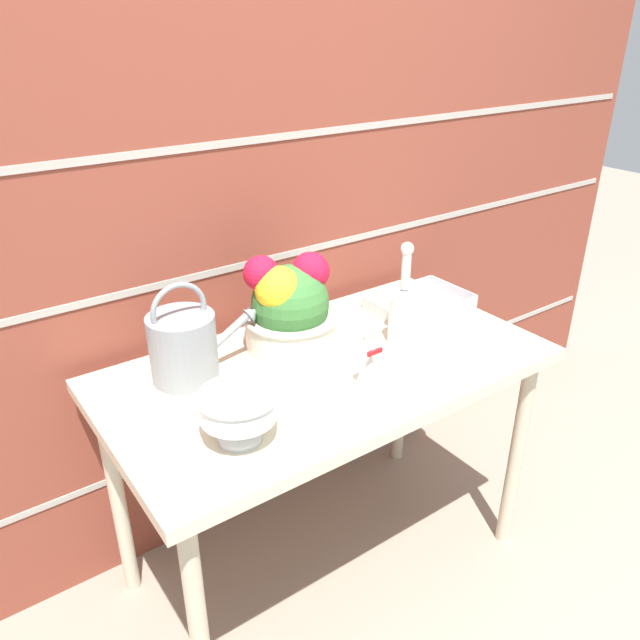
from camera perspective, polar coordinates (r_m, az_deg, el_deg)
The scene contains 9 objects.
ground_plane at distance 2.17m, azimuth 0.54°, elevation -21.11°, with size 12.00×12.00×0.00m, color gray.
brick_wall at distance 1.88m, azimuth -6.80°, elevation 10.76°, with size 3.60×0.08×2.20m.
patio_table at distance 1.74m, azimuth 0.63°, elevation -6.22°, with size 1.21×0.65×0.74m.
watering_can at distance 1.63m, azimuth -12.29°, elevation -2.26°, with size 0.32×0.17×0.27m.
crystal_pedestal_bowl at distance 1.39m, azimuth -7.50°, elevation -7.93°, with size 0.18×0.18×0.12m.
flower_planter at distance 1.74m, azimuth -2.82°, elevation 1.16°, with size 0.27×0.27×0.28m.
glass_decanter at distance 1.78m, azimuth 7.62°, elevation 0.88°, with size 0.08×0.08×0.30m.
figurine_vase at distance 1.54m, azimuth 4.38°, elevation -4.20°, with size 0.08×0.08×0.20m.
wire_tray at distance 2.05m, azimuth 9.09°, elevation 1.43°, with size 0.31×0.22×0.04m.
Camera 1 is at (-0.87, -1.19, 1.60)m, focal length 35.00 mm.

